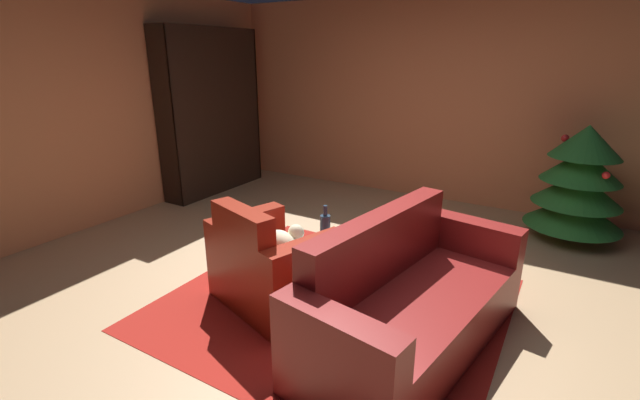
{
  "coord_description": "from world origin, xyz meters",
  "views": [
    {
      "loc": [
        1.43,
        -2.77,
        1.88
      ],
      "look_at": [
        -0.32,
        0.18,
        0.73
      ],
      "focal_mm": 24.54,
      "sensor_mm": 36.0,
      "label": 1
    }
  ],
  "objects_px": {
    "coffee_table": "(339,259)",
    "book_stack_on_table": "(340,249)",
    "armchair_red": "(272,268)",
    "bottle_on_table": "(325,229)",
    "bookshelf_unit": "(218,114)",
    "decorated_tree": "(579,183)",
    "couch_red": "(409,303)"
  },
  "relations": [
    {
      "from": "bookshelf_unit",
      "to": "armchair_red",
      "type": "bearing_deg",
      "value": -40.86
    },
    {
      "from": "book_stack_on_table",
      "to": "armchair_red",
      "type": "bearing_deg",
      "value": -162.09
    },
    {
      "from": "bookshelf_unit",
      "to": "armchair_red",
      "type": "height_order",
      "value": "bookshelf_unit"
    },
    {
      "from": "couch_red",
      "to": "bottle_on_table",
      "type": "xyz_separation_m",
      "value": [
        -0.76,
        0.2,
        0.3
      ]
    },
    {
      "from": "decorated_tree",
      "to": "bottle_on_table",
      "type": "bearing_deg",
      "value": -124.57
    },
    {
      "from": "book_stack_on_table",
      "to": "bottle_on_table",
      "type": "xyz_separation_m",
      "value": [
        -0.19,
        0.12,
        0.08
      ]
    },
    {
      "from": "couch_red",
      "to": "bottle_on_table",
      "type": "distance_m",
      "value": 0.85
    },
    {
      "from": "couch_red",
      "to": "decorated_tree",
      "type": "bearing_deg",
      "value": 71.27
    },
    {
      "from": "decorated_tree",
      "to": "bookshelf_unit",
      "type": "bearing_deg",
      "value": -173.96
    },
    {
      "from": "couch_red",
      "to": "coffee_table",
      "type": "xyz_separation_m",
      "value": [
        -0.59,
        0.09,
        0.14
      ]
    },
    {
      "from": "coffee_table",
      "to": "book_stack_on_table",
      "type": "distance_m",
      "value": 0.09
    },
    {
      "from": "bookshelf_unit",
      "to": "book_stack_on_table",
      "type": "xyz_separation_m",
      "value": [
        3.03,
        -2.02,
        -0.55
      ]
    },
    {
      "from": "couch_red",
      "to": "decorated_tree",
      "type": "distance_m",
      "value": 2.74
    },
    {
      "from": "bookshelf_unit",
      "to": "book_stack_on_table",
      "type": "distance_m",
      "value": 3.68
    },
    {
      "from": "coffee_table",
      "to": "bookshelf_unit",
      "type": "bearing_deg",
      "value": 146.28
    },
    {
      "from": "couch_red",
      "to": "bookshelf_unit",
      "type": "bearing_deg",
      "value": 149.69
    },
    {
      "from": "decorated_tree",
      "to": "coffee_table",
      "type": "bearing_deg",
      "value": -120.42
    },
    {
      "from": "armchair_red",
      "to": "book_stack_on_table",
      "type": "relative_size",
      "value": 5.05
    },
    {
      "from": "bookshelf_unit",
      "to": "bottle_on_table",
      "type": "bearing_deg",
      "value": -33.88
    },
    {
      "from": "couch_red",
      "to": "decorated_tree",
      "type": "height_order",
      "value": "decorated_tree"
    },
    {
      "from": "armchair_red",
      "to": "bottle_on_table",
      "type": "bearing_deg",
      "value": 41.75
    },
    {
      "from": "coffee_table",
      "to": "armchair_red",
      "type": "bearing_deg",
      "value": -160.79
    },
    {
      "from": "armchair_red",
      "to": "coffee_table",
      "type": "relative_size",
      "value": 1.43
    },
    {
      "from": "bottle_on_table",
      "to": "decorated_tree",
      "type": "bearing_deg",
      "value": 55.43
    },
    {
      "from": "armchair_red",
      "to": "bookshelf_unit",
      "type": "bearing_deg",
      "value": 139.14
    },
    {
      "from": "bookshelf_unit",
      "to": "coffee_table",
      "type": "xyz_separation_m",
      "value": [
        3.02,
        -2.01,
        -0.64
      ]
    },
    {
      "from": "couch_red",
      "to": "bottle_on_table",
      "type": "bearing_deg",
      "value": 165.31
    },
    {
      "from": "bookshelf_unit",
      "to": "coffee_table",
      "type": "height_order",
      "value": "bookshelf_unit"
    },
    {
      "from": "bookshelf_unit",
      "to": "book_stack_on_table",
      "type": "relative_size",
      "value": 10.22
    },
    {
      "from": "bookshelf_unit",
      "to": "coffee_table",
      "type": "bearing_deg",
      "value": -33.72
    },
    {
      "from": "bookshelf_unit",
      "to": "book_stack_on_table",
      "type": "height_order",
      "value": "bookshelf_unit"
    },
    {
      "from": "bookshelf_unit",
      "to": "decorated_tree",
      "type": "xyz_separation_m",
      "value": [
        4.48,
        0.47,
        -0.46
      ]
    }
  ]
}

